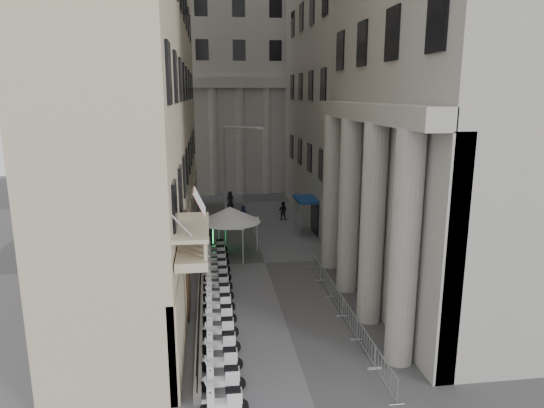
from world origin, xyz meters
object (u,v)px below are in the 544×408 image
(street_lamp, at_px, (230,177))
(pedestrian_a, at_px, (243,217))
(pedestrian_b, at_px, (283,211))
(security_tent, at_px, (222,212))
(info_kiosk, at_px, (211,238))

(street_lamp, bearing_deg, pedestrian_a, 93.57)
(street_lamp, relative_size, pedestrian_a, 4.67)
(street_lamp, relative_size, pedestrian_b, 5.30)
(security_tent, relative_size, pedestrian_b, 2.55)
(security_tent, distance_m, street_lamp, 2.60)
(pedestrian_a, bearing_deg, security_tent, 92.95)
(street_lamp, bearing_deg, security_tent, -143.53)
(security_tent, xyz_separation_m, street_lamp, (0.63, 0.24, 2.51))
(security_tent, height_order, pedestrian_b, security_tent)
(info_kiosk, bearing_deg, pedestrian_a, 69.03)
(security_tent, height_order, info_kiosk, security_tent)
(pedestrian_a, bearing_deg, info_kiosk, 85.07)
(street_lamp, bearing_deg, pedestrian_b, 74.11)
(street_lamp, xyz_separation_m, pedestrian_b, (5.13, 8.40, -4.61))
(street_lamp, distance_m, info_kiosk, 4.77)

